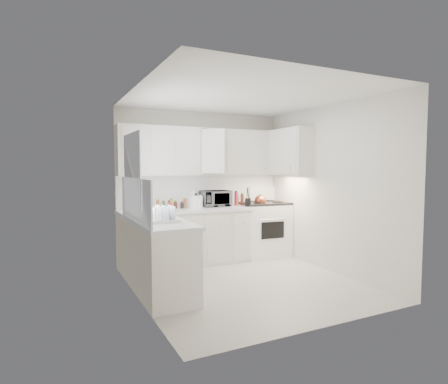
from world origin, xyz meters
TOP-DOWN VIEW (x-y plane):
  - floor at (0.00, 0.00)m, footprint 3.20×3.20m
  - ceiling at (0.00, 0.00)m, footprint 3.20×3.20m
  - wall_back at (0.00, 1.60)m, footprint 3.00×0.00m
  - wall_front at (0.00, -1.60)m, footprint 3.00×0.00m
  - wall_left at (-1.50, 0.00)m, footprint 0.00×3.20m
  - wall_right at (1.50, 0.00)m, footprint 0.00×3.20m
  - window_blinds at (-1.48, 0.35)m, footprint 0.06×0.96m
  - lower_cabinets_back at (-0.39, 1.30)m, footprint 2.22×0.60m
  - lower_cabinets_left at (-1.20, 0.20)m, footprint 0.60×1.60m
  - countertop_back at (-0.39, 1.29)m, footprint 2.24×0.64m
  - countertop_left at (-1.19, 0.20)m, footprint 0.64×1.62m
  - backsplash_back at (0.00, 1.59)m, footprint 2.98×0.02m
  - backsplash_left at (-1.49, 0.20)m, footprint 0.02×1.60m
  - upper_cabinets_back at (0.00, 1.44)m, footprint 3.00×0.33m
  - upper_cabinets_right at (1.33, 0.82)m, footprint 0.33×0.90m
  - sink at (-1.19, 0.55)m, footprint 0.42×0.38m
  - stove at (1.10, 1.29)m, footprint 0.88×0.75m
  - tea_kettle at (0.92, 1.13)m, footprint 0.26×0.22m
  - frying_pan at (1.28, 1.45)m, footprint 0.40×0.49m
  - microwave at (0.18, 1.41)m, footprint 0.50×0.28m
  - rice_cooker at (-0.20, 1.38)m, footprint 0.29×0.29m
  - paper_towel at (-0.19, 1.52)m, footprint 0.12×0.12m
  - utensil_crock at (0.68, 1.14)m, footprint 0.14×0.14m
  - dish_rack at (-1.21, 0.02)m, footprint 0.42×0.32m
  - spice_left_0 at (-0.85, 1.42)m, footprint 0.06×0.06m
  - spice_left_1 at (-0.78, 1.33)m, footprint 0.06×0.06m
  - spice_left_2 at (-0.70, 1.42)m, footprint 0.06×0.06m
  - spice_left_3 at (-0.62, 1.33)m, footprint 0.06×0.06m
  - spice_left_4 at (-0.55, 1.42)m, footprint 0.06×0.06m
  - spice_left_5 at (-0.47, 1.33)m, footprint 0.06×0.06m
  - spice_left_6 at (-0.40, 1.42)m, footprint 0.06×0.06m
  - sauce_right_0 at (0.58, 1.46)m, footprint 0.06×0.06m
  - sauce_right_1 at (0.64, 1.40)m, footprint 0.06×0.06m
  - sauce_right_2 at (0.69, 1.46)m, footprint 0.06×0.06m

SIDE VIEW (x-z plane):
  - floor at x=0.00m, z-range 0.00..0.00m
  - lower_cabinets_back at x=-0.39m, z-range 0.00..0.90m
  - lower_cabinets_left at x=-1.20m, z-range 0.00..0.90m
  - stove at x=1.10m, z-range 0.00..1.27m
  - countertop_back at x=-0.39m, z-range 0.90..0.95m
  - countertop_left at x=-1.19m, z-range 0.90..0.95m
  - frying_pan at x=1.28m, z-range 0.95..0.98m
  - spice_left_0 at x=-0.85m, z-range 0.95..1.08m
  - spice_left_1 at x=-0.78m, z-range 0.95..1.08m
  - spice_left_2 at x=-0.70m, z-range 0.95..1.08m
  - spice_left_3 at x=-0.62m, z-range 0.95..1.08m
  - spice_left_4 at x=-0.55m, z-range 0.95..1.08m
  - spice_left_5 at x=-0.47m, z-range 0.95..1.08m
  - spice_left_6 at x=-0.40m, z-range 0.95..1.08m
  - sauce_right_0 at x=0.58m, z-range 0.95..1.14m
  - sauce_right_1 at x=0.64m, z-range 0.95..1.14m
  - sauce_right_2 at x=0.69m, z-range 0.95..1.14m
  - tea_kettle at x=0.92m, z-range 0.94..1.17m
  - dish_rack at x=-1.21m, z-range 0.95..1.18m
  - sink at x=-1.19m, z-range 0.92..1.22m
  - rice_cooker at x=-0.20m, z-range 0.95..1.19m
  - paper_towel at x=-0.19m, z-range 0.95..1.22m
  - microwave at x=0.18m, z-range 0.95..1.29m
  - utensil_crock at x=0.68m, z-range 0.95..1.29m
  - backsplash_back at x=0.00m, z-range 0.95..1.50m
  - backsplash_left at x=-1.49m, z-range 0.95..1.50m
  - wall_back at x=0.00m, z-range -0.20..2.80m
  - wall_front at x=0.00m, z-range -0.20..2.80m
  - wall_left at x=-1.50m, z-range -0.30..2.90m
  - wall_right at x=1.50m, z-range -0.30..2.90m
  - upper_cabinets_back at x=0.00m, z-range 1.10..1.90m
  - upper_cabinets_right at x=1.33m, z-range 1.10..1.90m
  - window_blinds at x=-1.48m, z-range 1.02..2.08m
  - ceiling at x=0.00m, z-range 2.60..2.60m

